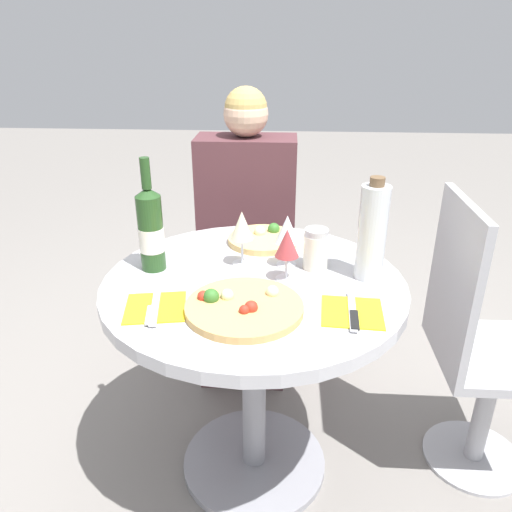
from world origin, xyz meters
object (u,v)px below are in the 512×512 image
tall_carafe (372,232)px  chair_behind_diner (248,252)px  dining_table (254,327)px  pizza_large (243,307)px  chair_empty_side (476,350)px  seated_diner (246,253)px  wine_bottle (151,229)px

tall_carafe → chair_behind_diner: bearing=118.7°
dining_table → tall_carafe: size_ratio=2.92×
dining_table → pizza_large: bearing=-95.4°
chair_empty_side → pizza_large: chair_empty_side is taller
seated_diner → chair_empty_side: size_ratio=1.25×
dining_table → seated_diner: (-0.08, 0.62, -0.04)m
seated_diner → tall_carafe: bearing=124.3°
wine_bottle → tall_carafe: size_ratio=1.13×
chair_behind_diner → dining_table: bearing=95.7°
tall_carafe → dining_table: bearing=-173.1°
dining_table → chair_empty_side: (0.68, 0.07, -0.10)m
dining_table → wine_bottle: size_ratio=2.58×
dining_table → chair_empty_side: bearing=6.1°
chair_empty_side → wine_bottle: 1.05m
dining_table → pizza_large: (-0.02, -0.17, 0.17)m
seated_diner → wine_bottle: size_ratio=3.50×
seated_diner → chair_empty_side: bearing=144.1°
chair_behind_diner → seated_diner: (0.00, -0.14, 0.06)m
seated_diner → tall_carafe: size_ratio=3.96×
seated_diner → pizza_large: seated_diner is taller
wine_bottle → seated_diner: bearing=68.5°
dining_table → wine_bottle: (-0.30, 0.06, 0.28)m
chair_behind_diner → wine_bottle: size_ratio=2.79×
chair_behind_diner → seated_diner: seated_diner is taller
chair_behind_diner → seated_diner: bearing=90.0°
seated_diner → wine_bottle: bearing=68.5°
dining_table → chair_behind_diner: (-0.08, 0.76, -0.10)m
chair_empty_side → pizza_large: bearing=-70.9°
tall_carafe → chair_empty_side: bearing=5.3°
dining_table → chair_behind_diner: bearing=95.7°
seated_diner → chair_empty_side: 0.94m
pizza_large → chair_empty_side: bearing=19.1°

